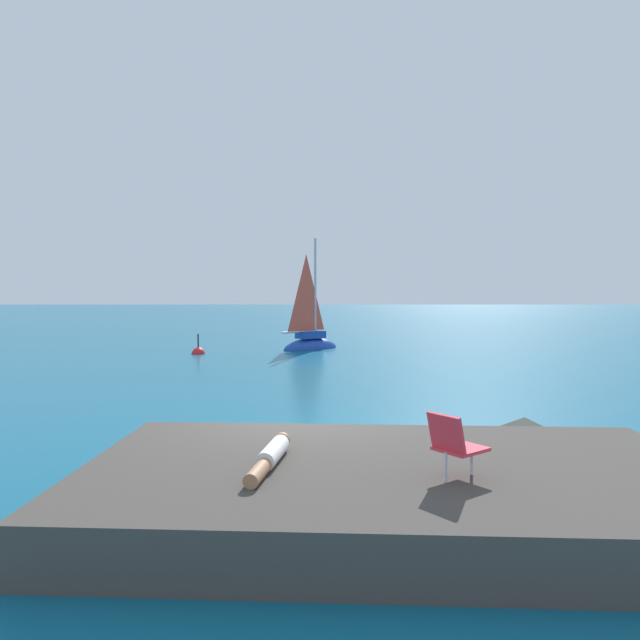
# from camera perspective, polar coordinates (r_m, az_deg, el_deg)

# --- Properties ---
(ground_plane) EXTENTS (160.00, 160.00, 0.00)m
(ground_plane) POSITION_cam_1_polar(r_m,az_deg,el_deg) (10.83, -2.21, -12.42)
(ground_plane) COLOR #0F5675
(shore_ledge) EXTENTS (8.00, 4.78, 0.66)m
(shore_ledge) POSITION_cam_1_polar(r_m,az_deg,el_deg) (8.09, 6.49, -15.48)
(shore_ledge) COLOR #423D38
(shore_ledge) RESTS_ON ground
(boulder_seaward) EXTENTS (1.97, 2.04, 1.07)m
(boulder_seaward) POSITION_cam_1_polar(r_m,az_deg,el_deg) (10.76, 13.22, -12.60)
(boulder_seaward) COLOR #3F3A39
(boulder_seaward) RESTS_ON ground
(boulder_inland) EXTENTS (1.98, 1.86, 1.29)m
(boulder_inland) POSITION_cam_1_polar(r_m,az_deg,el_deg) (10.60, 17.50, -12.93)
(boulder_inland) COLOR #393F36
(boulder_inland) RESTS_ON ground
(sailboat_near) EXTENTS (2.91, 2.57, 5.54)m
(sailboat_near) POSITION_cam_1_polar(r_m,az_deg,el_deg) (27.82, -1.17, -2.12)
(sailboat_near) COLOR #193D99
(sailboat_near) RESTS_ON ground
(person_sunbather) EXTENTS (0.45, 1.75, 0.25)m
(person_sunbather) POSITION_cam_1_polar(r_m,az_deg,el_deg) (7.91, -4.88, -12.52)
(person_sunbather) COLOR white
(person_sunbather) RESTS_ON shore_ledge
(beach_chair) EXTENTS (0.76, 0.74, 0.80)m
(beach_chair) POSITION_cam_1_polar(r_m,az_deg,el_deg) (7.38, 12.19, -11.11)
(beach_chair) COLOR #E03342
(beach_chair) RESTS_ON shore_ledge
(marker_buoy) EXTENTS (0.56, 0.56, 1.13)m
(marker_buoy) POSITION_cam_1_polar(r_m,az_deg,el_deg) (26.47, -11.55, -3.10)
(marker_buoy) COLOR red
(marker_buoy) RESTS_ON ground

